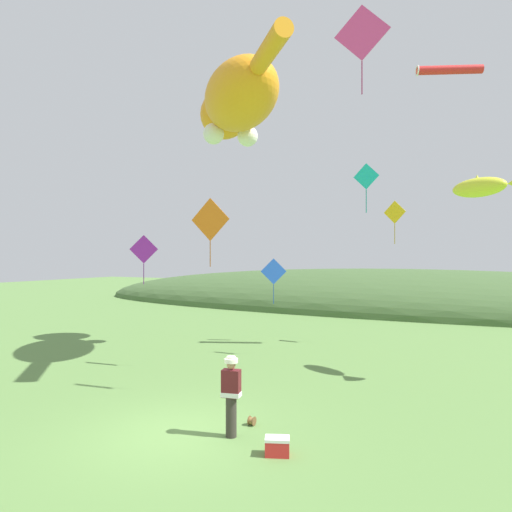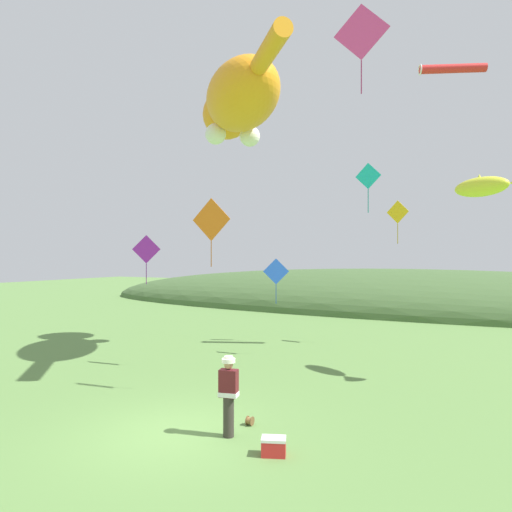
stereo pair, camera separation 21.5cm
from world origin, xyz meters
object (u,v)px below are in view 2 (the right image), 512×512
at_px(festival_attendant, 229,393).
at_px(kite_diamond_blue, 276,272).
at_px(picnic_cooler, 274,446).
at_px(kite_diamond_violet, 146,250).
at_px(kite_diamond_teal, 368,177).
at_px(kite_spool, 250,421).
at_px(kite_tube_streamer, 452,69).
at_px(kite_giant_cat, 238,102).
at_px(kite_diamond_pink, 361,32).
at_px(kite_diamond_gold, 398,212).
at_px(kite_diamond_orange, 211,220).
at_px(kite_fish_windsock, 489,186).

bearing_deg(festival_attendant, kite_diamond_blue, 109.50).
bearing_deg(picnic_cooler, kite_diamond_violet, 143.07).
distance_m(festival_attendant, picnic_cooler, 1.56).
relative_size(kite_diamond_teal, kite_diamond_violet, 0.90).
bearing_deg(kite_spool, kite_tube_streamer, 71.79).
xyz_separation_m(kite_spool, kite_giant_cat, (-4.01, 6.50, 10.09)).
relative_size(picnic_cooler, kite_tube_streamer, 0.22).
distance_m(picnic_cooler, kite_diamond_violet, 12.50).
xyz_separation_m(kite_diamond_pink, kite_diamond_gold, (-0.64, 8.81, -4.00)).
relative_size(kite_spool, kite_diamond_orange, 0.09).
xyz_separation_m(kite_fish_windsock, kite_diamond_pink, (-3.00, -4.25, 3.70)).
distance_m(picnic_cooler, kite_diamond_pink, 10.49).
bearing_deg(kite_tube_streamer, kite_diamond_teal, -132.83).
relative_size(kite_diamond_pink, kite_diamond_violet, 1.12).
xyz_separation_m(picnic_cooler, kite_tube_streamer, (2.41, 12.17, 11.56)).
bearing_deg(kite_diamond_gold, kite_spool, -96.79).
xyz_separation_m(kite_diamond_pink, kite_diamond_orange, (-5.65, 1.41, -4.68)).
relative_size(kite_giant_cat, kite_fish_windsock, 3.15).
relative_size(kite_diamond_pink, kite_diamond_gold, 1.24).
bearing_deg(kite_diamond_blue, kite_diamond_pink, -50.92).
relative_size(kite_tube_streamer, kite_diamond_gold, 1.36).
bearing_deg(kite_diamond_gold, kite_diamond_violet, -150.22).
xyz_separation_m(kite_giant_cat, kite_diamond_orange, (0.35, -2.53, -4.94)).
height_order(kite_diamond_orange, kite_diamond_teal, kite_diamond_teal).
xyz_separation_m(kite_diamond_gold, kite_diamond_blue, (-5.19, -1.64, -2.67)).
distance_m(kite_diamond_gold, kite_diamond_teal, 3.59).
bearing_deg(kite_diamond_orange, kite_diamond_gold, 55.87).
bearing_deg(festival_attendant, kite_diamond_gold, 83.20).
bearing_deg(kite_diamond_orange, kite_diamond_blue, 91.70).
height_order(kite_fish_windsock, kite_diamond_pink, kite_diamond_pink).
bearing_deg(kite_fish_windsock, kite_diamond_teal, 164.02).
bearing_deg(kite_diamond_orange, picnic_cooler, -46.90).
distance_m(festival_attendant, kite_diamond_orange, 7.36).
bearing_deg(kite_spool, picnic_cooler, -45.52).
distance_m(kite_spool, kite_diamond_pink, 10.35).
xyz_separation_m(picnic_cooler, kite_diamond_gold, (0.16, 12.59, 5.76)).
xyz_separation_m(festival_attendant, kite_diamond_orange, (-3.56, 4.78, 4.31)).
height_order(kite_giant_cat, kite_diamond_pink, kite_giant_cat).
distance_m(kite_diamond_pink, kite_diamond_violet, 12.16).
distance_m(festival_attendant, kite_tube_streamer, 16.39).
bearing_deg(kite_diamond_teal, picnic_cooler, -87.95).
height_order(kite_giant_cat, kite_diamond_orange, kite_giant_cat).
bearing_deg(kite_diamond_violet, kite_tube_streamer, 23.17).
distance_m(kite_spool, kite_diamond_teal, 10.62).
xyz_separation_m(kite_fish_windsock, kite_tube_streamer, (-1.39, 4.14, 5.51)).
relative_size(kite_diamond_orange, kite_diamond_gold, 1.25).
relative_size(picnic_cooler, kite_giant_cat, 0.08).
height_order(picnic_cooler, kite_diamond_violet, kite_diamond_violet).
bearing_deg(kite_diamond_pink, kite_spool, -127.82).
bearing_deg(kite_giant_cat, kite_diamond_orange, -82.18).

